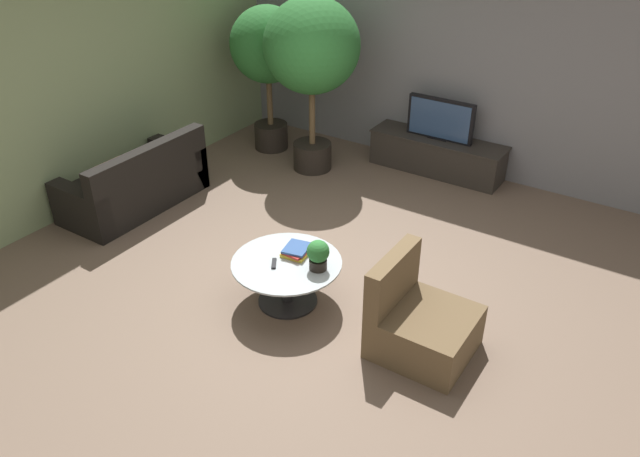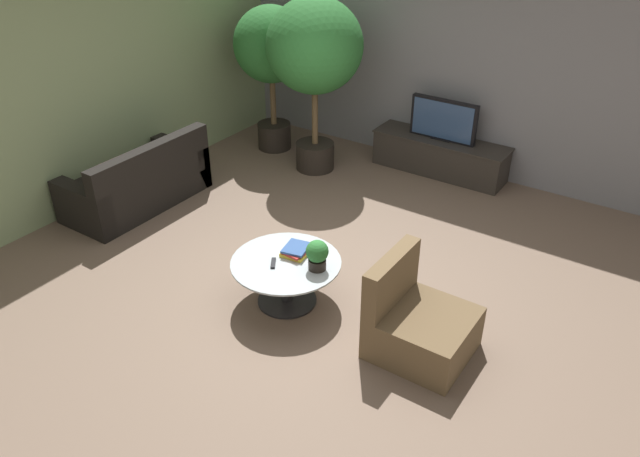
{
  "view_description": "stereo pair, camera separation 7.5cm",
  "coord_description": "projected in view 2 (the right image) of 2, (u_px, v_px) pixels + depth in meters",
  "views": [
    {
      "loc": [
        2.85,
        -4.31,
        3.7
      ],
      "look_at": [
        -0.02,
        0.06,
        0.55
      ],
      "focal_mm": 35.0,
      "sensor_mm": 36.0,
      "label": 1
    },
    {
      "loc": [
        2.92,
        -4.27,
        3.7
      ],
      "look_at": [
        -0.02,
        0.06,
        0.55
      ],
      "focal_mm": 35.0,
      "sensor_mm": 36.0,
      "label": 2
    }
  ],
  "objects": [
    {
      "name": "media_console",
      "position": [
        440.0,
        155.0,
        8.31
      ],
      "size": [
        1.81,
        0.5,
        0.48
      ],
      "color": "#2D2823",
      "rests_on": "ground"
    },
    {
      "name": "coffee_table",
      "position": [
        286.0,
        274.0,
        5.84
      ],
      "size": [
        1.03,
        1.03,
        0.46
      ],
      "color": "black",
      "rests_on": "ground"
    },
    {
      "name": "remote_black",
      "position": [
        273.0,
        263.0,
        5.73
      ],
      "size": [
        0.12,
        0.16,
        0.02
      ],
      "primitive_type": "cube",
      "rotation": [
        0.0,
        0.0,
        0.58
      ],
      "color": "black",
      "rests_on": "coffee_table"
    },
    {
      "name": "ground_plane",
      "position": [
        318.0,
        278.0,
        6.34
      ],
      "size": [
        24.0,
        24.0,
        0.0
      ],
      "primitive_type": "plane",
      "color": "brown"
    },
    {
      "name": "couch_by_wall",
      "position": [
        138.0,
        183.0,
        7.52
      ],
      "size": [
        0.84,
        1.74,
        0.84
      ],
      "rotation": [
        0.0,
        0.0,
        -1.57
      ],
      "color": "black",
      "rests_on": "ground"
    },
    {
      "name": "potted_palm_corner",
      "position": [
        315.0,
        52.0,
        7.74
      ],
      "size": [
        1.22,
        1.22,
        2.26
      ],
      "color": "black",
      "rests_on": "ground"
    },
    {
      "name": "side_wall_left",
      "position": [
        97.0,
        73.0,
        7.27
      ],
      "size": [
        0.12,
        7.4,
        3.0
      ],
      "primitive_type": "cube",
      "color": "gray",
      "rests_on": "ground"
    },
    {
      "name": "book_stack",
      "position": [
        296.0,
        250.0,
        5.86
      ],
      "size": [
        0.26,
        0.29,
        0.08
      ],
      "color": "gold",
      "rests_on": "coffee_table"
    },
    {
      "name": "armchair_wicker",
      "position": [
        417.0,
        324.0,
        5.29
      ],
      "size": [
        0.8,
        0.76,
        0.86
      ],
      "rotation": [
        0.0,
        0.0,
        1.57
      ],
      "color": "brown",
      "rests_on": "ground"
    },
    {
      "name": "television",
      "position": [
        443.0,
        120.0,
        8.05
      ],
      "size": [
        0.9,
        0.13,
        0.54
      ],
      "color": "black",
      "rests_on": "media_console"
    },
    {
      "name": "back_wall_stone",
      "position": [
        463.0,
        57.0,
        7.88
      ],
      "size": [
        7.4,
        0.12,
        3.0
      ],
      "primitive_type": "cube",
      "color": "slate",
      "rests_on": "ground"
    },
    {
      "name": "potted_plant_tabletop",
      "position": [
        317.0,
        254.0,
        5.59
      ],
      "size": [
        0.21,
        0.21,
        0.29
      ],
      "color": "black",
      "rests_on": "coffee_table"
    },
    {
      "name": "potted_palm_tall",
      "position": [
        271.0,
        52.0,
        8.43
      ],
      "size": [
        1.01,
        1.01,
        2.01
      ],
      "color": "black",
      "rests_on": "ground"
    }
  ]
}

